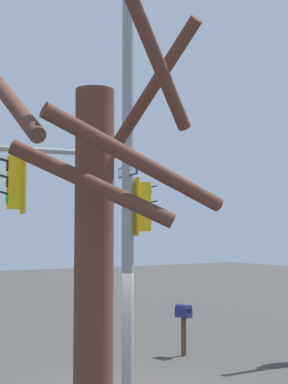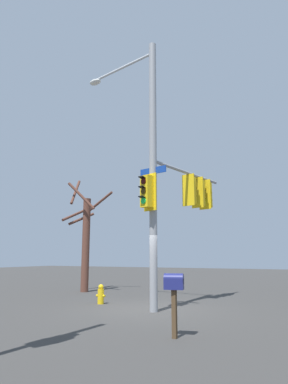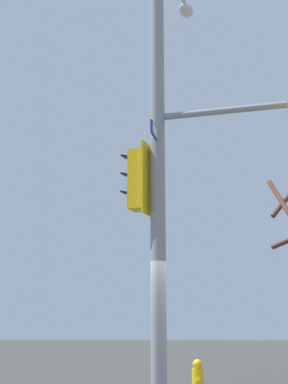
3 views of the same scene
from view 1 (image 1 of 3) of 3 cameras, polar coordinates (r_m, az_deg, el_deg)
name	(u,v)px [view 1 (image 1 of 3)]	position (r m, az deg, el deg)	size (l,w,h in m)	color
main_signal_pole_assembly	(83,164)	(12.55, -6.05, 2.81)	(4.57, 5.29, 9.75)	gray
mailbox	(184,315)	(16.43, 3.92, -12.03)	(0.48, 0.33, 1.41)	#4C3823
bare_tree_behind_pole	(96,288)	(5.76, -4.77, -9.46)	(2.09, 2.01, 5.99)	brown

